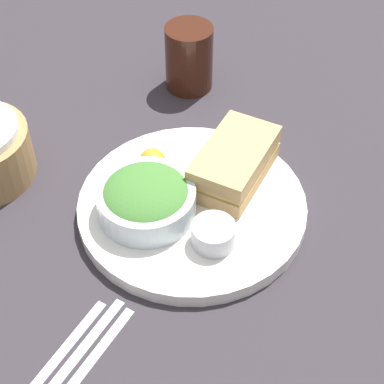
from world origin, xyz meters
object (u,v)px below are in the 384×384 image
(plate, at_px, (192,207))
(spoon, at_px, (60,354))
(drink_glass, at_px, (189,58))
(fork, at_px, (85,368))
(dressing_cup, at_px, (213,234))
(sandwich, at_px, (234,163))
(salad_bowl, at_px, (146,199))
(knife, at_px, (73,361))

(plate, height_order, spoon, plate)
(drink_glass, relative_size, fork, 0.61)
(dressing_cup, bearing_deg, sandwich, 14.16)
(plate, relative_size, fork, 1.73)
(plate, bearing_deg, sandwich, -21.37)
(salad_bowl, distance_m, knife, 0.24)
(salad_bowl, relative_size, spoon, 0.81)
(plate, height_order, knife, plate)
(drink_glass, distance_m, fork, 0.56)
(drink_glass, xyz_separation_m, knife, (-0.53, -0.14, -0.05))
(plate, relative_size, drink_glass, 2.84)
(fork, bearing_deg, dressing_cup, 169.25)
(sandwich, relative_size, knife, 0.77)
(drink_glass, bearing_deg, spoon, -166.93)
(sandwich, xyz_separation_m, salad_bowl, (-0.12, 0.07, -0.00))
(fork, xyz_separation_m, spoon, (0.00, 0.04, 0.00))
(fork, height_order, knife, same)
(drink_glass, bearing_deg, dressing_cup, -146.01)
(plate, distance_m, salad_bowl, 0.07)
(dressing_cup, relative_size, knife, 0.30)
(sandwich, distance_m, dressing_cup, 0.13)
(salad_bowl, relative_size, knife, 0.69)
(sandwich, relative_size, dressing_cup, 2.57)
(fork, bearing_deg, knife, -90.00)
(sandwich, height_order, fork, sandwich)
(sandwich, height_order, spoon, sandwich)
(salad_bowl, height_order, drink_glass, drink_glass)
(knife, bearing_deg, sandwich, 175.64)
(fork, relative_size, knife, 0.95)
(drink_glass, bearing_deg, salad_bowl, -161.21)
(fork, bearing_deg, spoon, -90.00)
(plate, distance_m, dressing_cup, 0.08)
(sandwich, distance_m, fork, 0.35)
(sandwich, relative_size, salad_bowl, 1.11)
(drink_glass, xyz_separation_m, fork, (-0.53, -0.16, -0.05))
(salad_bowl, bearing_deg, dressing_cup, -92.21)
(dressing_cup, xyz_separation_m, fork, (-0.22, 0.05, -0.03))
(plate, xyz_separation_m, knife, (-0.27, 0.01, -0.01))
(salad_bowl, relative_size, drink_glass, 1.19)
(knife, height_order, spoon, same)
(salad_bowl, distance_m, drink_glass, 0.32)
(salad_bowl, relative_size, dressing_cup, 2.32)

